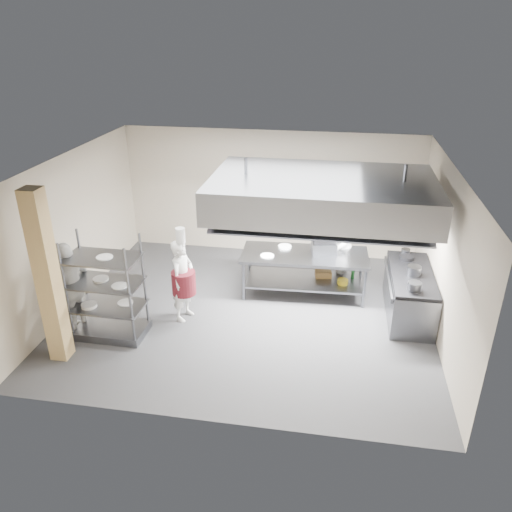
% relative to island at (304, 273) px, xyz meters
% --- Properties ---
extents(floor, '(7.00, 7.00, 0.00)m').
position_rel_island_xyz_m(floor, '(-1.00, -1.00, -0.46)').
color(floor, '#38383A').
rests_on(floor, ground).
extents(ceiling, '(7.00, 7.00, 0.00)m').
position_rel_island_xyz_m(ceiling, '(-1.00, -1.00, 2.54)').
color(ceiling, silver).
rests_on(ceiling, wall_back).
extents(wall_back, '(7.00, 0.00, 7.00)m').
position_rel_island_xyz_m(wall_back, '(-1.00, 2.00, 1.04)').
color(wall_back, '#BFAF98').
rests_on(wall_back, ground).
extents(wall_left, '(0.00, 6.00, 6.00)m').
position_rel_island_xyz_m(wall_left, '(-4.50, -1.00, 1.04)').
color(wall_left, '#BFAF98').
rests_on(wall_left, ground).
extents(wall_right, '(0.00, 6.00, 6.00)m').
position_rel_island_xyz_m(wall_right, '(2.50, -1.00, 1.04)').
color(wall_right, '#BFAF98').
rests_on(wall_right, ground).
extents(column, '(0.30, 0.30, 3.00)m').
position_rel_island_xyz_m(column, '(-3.90, -2.90, 1.04)').
color(column, '#E1B973').
rests_on(column, floor).
extents(exhaust_hood, '(4.00, 2.50, 0.60)m').
position_rel_island_xyz_m(exhaust_hood, '(0.30, -0.60, 1.94)').
color(exhaust_hood, slate).
rests_on(exhaust_hood, ceiling).
extents(hood_strip_a, '(1.60, 0.12, 0.04)m').
position_rel_island_xyz_m(hood_strip_a, '(-0.60, -0.60, 1.62)').
color(hood_strip_a, white).
rests_on(hood_strip_a, exhaust_hood).
extents(hood_strip_b, '(1.60, 0.12, 0.04)m').
position_rel_island_xyz_m(hood_strip_b, '(1.20, -0.60, 1.62)').
color(hood_strip_b, white).
rests_on(hood_strip_b, exhaust_hood).
extents(wall_shelf, '(1.50, 0.28, 0.04)m').
position_rel_island_xyz_m(wall_shelf, '(0.80, 1.84, 1.04)').
color(wall_shelf, slate).
rests_on(wall_shelf, wall_back).
extents(island, '(2.62, 1.19, 0.91)m').
position_rel_island_xyz_m(island, '(0.00, 0.00, 0.00)').
color(island, slate).
rests_on(island, floor).
extents(island_worktop, '(2.62, 1.19, 0.06)m').
position_rel_island_xyz_m(island_worktop, '(0.00, 0.00, 0.42)').
color(island_worktop, slate).
rests_on(island_worktop, island).
extents(island_undershelf, '(2.41, 1.07, 0.04)m').
position_rel_island_xyz_m(island_undershelf, '(-0.00, 0.00, -0.16)').
color(island_undershelf, slate).
rests_on(island_undershelf, island).
extents(pass_rack, '(1.28, 0.76, 1.91)m').
position_rel_island_xyz_m(pass_rack, '(-3.35, -2.12, 0.50)').
color(pass_rack, gray).
rests_on(pass_rack, floor).
extents(cooking_range, '(0.80, 2.00, 0.84)m').
position_rel_island_xyz_m(cooking_range, '(2.08, -0.50, -0.04)').
color(cooking_range, slate).
rests_on(cooking_range, floor).
extents(range_top, '(0.78, 1.96, 0.06)m').
position_rel_island_xyz_m(range_top, '(2.08, -0.50, 0.41)').
color(range_top, black).
rests_on(range_top, cooking_range).
extents(chef_head, '(0.53, 0.67, 1.61)m').
position_rel_island_xyz_m(chef_head, '(-2.18, -1.36, 0.35)').
color(chef_head, white).
rests_on(chef_head, floor).
extents(chef_line, '(0.79, 0.98, 1.91)m').
position_rel_island_xyz_m(chef_line, '(0.60, 0.50, 0.50)').
color(chef_line, white).
rests_on(chef_line, floor).
extents(chef_plating, '(0.64, 1.11, 1.79)m').
position_rel_island_xyz_m(chef_plating, '(-4.00, -2.14, 0.44)').
color(chef_plating, silver).
rests_on(chef_plating, floor).
extents(griddle, '(0.56, 0.47, 0.24)m').
position_rel_island_xyz_m(griddle, '(0.37, 0.12, 0.58)').
color(griddle, slate).
rests_on(griddle, island_worktop).
extents(wicker_basket, '(0.37, 0.28, 0.14)m').
position_rel_island_xyz_m(wicker_basket, '(0.40, 0.18, -0.06)').
color(wicker_basket, olive).
rests_on(wicker_basket, island_undershelf).
extents(stockpot, '(0.26, 0.26, 0.18)m').
position_rel_island_xyz_m(stockpot, '(2.09, -0.59, 0.54)').
color(stockpot, slate).
rests_on(stockpot, range_top).
extents(plate_stack, '(0.28, 0.28, 0.05)m').
position_rel_island_xyz_m(plate_stack, '(-3.35, -2.12, 0.15)').
color(plate_stack, white).
rests_on(plate_stack, pass_rack).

